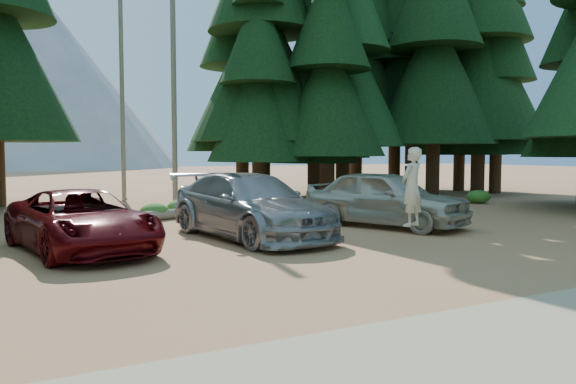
# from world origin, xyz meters

# --- Properties ---
(ground) EXTENTS (160.00, 160.00, 0.00)m
(ground) POSITION_xyz_m (0.00, 0.00, 0.00)
(ground) COLOR #B6744D
(ground) RESTS_ON ground
(forest_belt_north) EXTENTS (36.00, 7.00, 22.00)m
(forest_belt_north) POSITION_xyz_m (0.00, 15.00, 0.00)
(forest_belt_north) COLOR black
(forest_belt_north) RESTS_ON ground
(snag_front) EXTENTS (0.24, 0.24, 12.00)m
(snag_front) POSITION_xyz_m (0.80, 14.50, 6.00)
(snag_front) COLOR #676152
(snag_front) RESTS_ON ground
(snag_back) EXTENTS (0.20, 0.20, 10.00)m
(snag_back) POSITION_xyz_m (-1.20, 16.00, 5.00)
(snag_back) COLOR #676152
(snag_back) RESTS_ON ground
(mountain_peak) EXTENTS (48.00, 50.00, 28.00)m
(mountain_peak) POSITION_xyz_m (-2.59, 88.23, 12.71)
(mountain_peak) COLOR gray
(mountain_peak) RESTS_ON ground
(red_pickup) EXTENTS (3.22, 5.47, 1.43)m
(red_pickup) POSITION_xyz_m (-4.89, 2.82, 0.71)
(red_pickup) COLOR #56070B
(red_pickup) RESTS_ON ground
(silver_minivan_center) EXTENTS (3.11, 6.16, 1.71)m
(silver_minivan_center) POSITION_xyz_m (-0.58, 2.99, 0.86)
(silver_minivan_center) COLOR #93959A
(silver_minivan_center) RESTS_ON ground
(silver_minivan_right) EXTENTS (3.88, 5.55, 1.75)m
(silver_minivan_right) POSITION_xyz_m (4.01, 3.09, 0.88)
(silver_minivan_right) COLOR beige
(silver_minivan_right) RESTS_ON ground
(frisbee_player) EXTENTS (0.82, 0.69, 1.93)m
(frisbee_player) POSITION_xyz_m (2.35, -0.07, 1.45)
(frisbee_player) COLOR beige
(frisbee_player) RESTS_ON ground
(log_left) EXTENTS (4.70, 1.73, 0.34)m
(log_left) POSITION_xyz_m (-1.00, 8.16, 0.17)
(log_left) COLOR #676152
(log_left) RESTS_ON ground
(log_mid) EXTENTS (3.14, 0.78, 0.26)m
(log_mid) POSITION_xyz_m (1.58, 8.39, 0.13)
(log_mid) COLOR #676152
(log_mid) RESTS_ON ground
(log_right) EXTENTS (4.79, 1.53, 0.31)m
(log_right) POSITION_xyz_m (1.19, 7.43, 0.16)
(log_right) COLOR #676152
(log_right) RESTS_ON ground
(shrub_left) EXTENTS (1.00, 1.00, 0.55)m
(shrub_left) POSITION_xyz_m (-1.77, 8.30, 0.28)
(shrub_left) COLOR #2D5B1B
(shrub_left) RESTS_ON ground
(shrub_center_left) EXTENTS (0.87, 0.87, 0.48)m
(shrub_center_left) POSITION_xyz_m (-3.43, 8.62, 0.24)
(shrub_center_left) COLOR #2D5B1B
(shrub_center_left) RESTS_ON ground
(shrub_center_right) EXTENTS (1.11, 1.11, 0.61)m
(shrub_center_right) POSITION_xyz_m (-0.60, 8.90, 0.31)
(shrub_center_right) COLOR #2D5B1B
(shrub_center_right) RESTS_ON ground
(shrub_right) EXTENTS (1.00, 1.00, 0.55)m
(shrub_right) POSITION_xyz_m (5.91, 6.86, 0.28)
(shrub_right) COLOR #2D5B1B
(shrub_right) RESTS_ON ground
(shrub_far_right) EXTENTS (1.19, 1.19, 0.65)m
(shrub_far_right) POSITION_xyz_m (6.85, 8.24, 0.33)
(shrub_far_right) COLOR #2D5B1B
(shrub_far_right) RESTS_ON ground
(shrub_edge_east) EXTENTS (1.08, 1.08, 0.59)m
(shrub_edge_east) POSITION_xyz_m (12.67, 7.52, 0.30)
(shrub_edge_east) COLOR #2D5B1B
(shrub_edge_east) RESTS_ON ground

